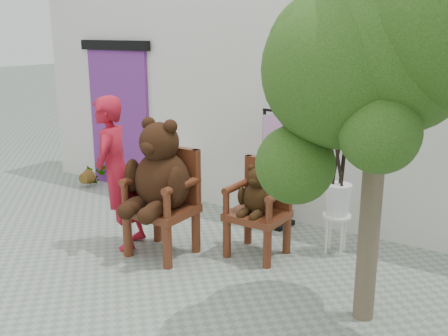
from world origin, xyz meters
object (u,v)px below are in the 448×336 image
(chair_big, at_px, (161,180))
(display_stand, at_px, (274,182))
(stool_bucket, at_px, (338,199))
(cafe_table, at_px, (168,173))
(person, at_px, (118,174))
(chair_small, at_px, (260,200))
(tree, at_px, (389,33))

(chair_big, relative_size, display_stand, 1.03)
(display_stand, bearing_deg, stool_bucket, -13.69)
(cafe_table, relative_size, display_stand, 0.47)
(person, height_order, stool_bucket, person)
(stool_bucket, bearing_deg, chair_small, -144.81)
(chair_big, relative_size, person, 0.89)
(person, height_order, tree, tree)
(chair_small, xyz_separation_m, tree, (1.57, -0.94, 1.81))
(chair_small, relative_size, display_stand, 0.71)
(chair_big, bearing_deg, cafe_table, 127.00)
(chair_big, xyz_separation_m, person, (-0.56, -0.10, 0.01))
(person, distance_m, display_stand, 2.02)
(display_stand, height_order, tree, tree)
(cafe_table, bearing_deg, chair_small, -23.94)
(chair_big, bearing_deg, tree, -7.89)
(stool_bucket, bearing_deg, chair_big, -145.91)
(chair_small, xyz_separation_m, cafe_table, (-2.06, 0.91, -0.20))
(chair_big, relative_size, cafe_table, 2.22)
(person, bearing_deg, stool_bucket, 95.10)
(display_stand, relative_size, stool_bucket, 1.04)
(chair_big, bearing_deg, person, -170.23)
(person, relative_size, display_stand, 1.17)
(chair_small, bearing_deg, stool_bucket, 35.19)
(person, height_order, cafe_table, person)
(cafe_table, bearing_deg, person, -70.24)
(stool_bucket, bearing_deg, cafe_table, 171.67)
(display_stand, xyz_separation_m, stool_bucket, (1.01, -0.40, 0.06))
(tree, bearing_deg, cafe_table, 152.86)
(chair_big, height_order, cafe_table, chair_big)
(tree, bearing_deg, display_stand, 135.14)
(cafe_table, xyz_separation_m, tree, (3.62, -1.86, 2.01))
(chair_big, bearing_deg, chair_small, 33.21)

